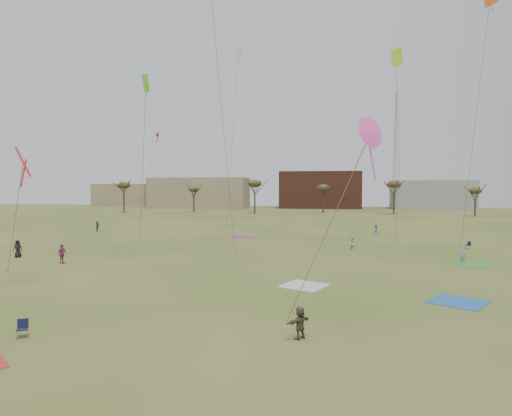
# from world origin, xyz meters

# --- Properties ---
(ground) EXTENTS (260.00, 260.00, 0.00)m
(ground) POSITION_xyz_m (0.00, 0.00, 0.00)
(ground) COLOR #405219
(ground) RESTS_ON ground
(spectator_fore_c) EXTENTS (1.33, 1.41, 1.59)m
(spectator_fore_c) POSITION_xyz_m (4.59, -3.89, 0.80)
(spectator_fore_c) COLOR brown
(spectator_fore_c) RESTS_ON ground
(flyer_mid_a) EXTENTS (1.01, 0.81, 1.81)m
(flyer_mid_a) POSITION_xyz_m (-25.44, 15.33, 0.90)
(flyer_mid_a) COLOR black
(flyer_mid_a) RESTS_ON ground
(flyer_mid_c) EXTENTS (0.54, 0.39, 1.38)m
(flyer_mid_c) POSITION_xyz_m (19.02, 19.05, 0.69)
(flyer_mid_c) COLOR #6EA4B8
(flyer_mid_c) RESTS_ON ground
(spectator_mid_d) EXTENTS (0.61, 1.15, 1.88)m
(spectator_mid_d) POSITION_xyz_m (-18.86, 12.84, 0.94)
(spectator_mid_d) COLOR #A34375
(spectator_mid_d) RESTS_ON ground
(spectator_mid_e) EXTENTS (0.93, 0.95, 1.54)m
(spectator_mid_e) POSITION_xyz_m (9.10, 25.75, 0.77)
(spectator_mid_e) COLOR silver
(spectator_mid_e) RESTS_ON ground
(flyer_far_a) EXTENTS (0.80, 1.62, 1.67)m
(flyer_far_a) POSITION_xyz_m (-30.40, 40.14, 0.84)
(flyer_far_a) COLOR #297B47
(flyer_far_a) RESTS_ON ground
(flyer_far_c) EXTENTS (0.72, 1.06, 1.51)m
(flyer_far_c) POSITION_xyz_m (13.70, 42.07, 0.76)
(flyer_far_c) COLOR #213F98
(flyer_far_c) RESTS_ON ground
(blanket_blue) EXTENTS (4.32, 4.32, 0.03)m
(blanket_blue) POSITION_xyz_m (14.25, 4.25, 0.00)
(blanket_blue) COLOR #2760A9
(blanket_blue) RESTS_ON ground
(blanket_cream) EXTENTS (4.04, 4.04, 0.03)m
(blanket_cream) POSITION_xyz_m (4.36, 7.23, 0.00)
(blanket_cream) COLOR silver
(blanket_cream) RESTS_ON ground
(blanket_plum) EXTENTS (4.61, 4.61, 0.03)m
(blanket_plum) POSITION_xyz_m (-5.76, 36.52, 0.00)
(blanket_plum) COLOR #A5327B
(blanket_plum) RESTS_ON ground
(blanket_olive) EXTENTS (2.83, 2.83, 0.03)m
(blanket_olive) POSITION_xyz_m (19.62, 18.15, 0.00)
(blanket_olive) COLOR green
(blanket_olive) RESTS_ON ground
(camp_chair_left) EXTENTS (0.70, 0.72, 0.87)m
(camp_chair_left) POSITION_xyz_m (-8.85, -5.75, 0.26)
(camp_chair_left) COLOR #131735
(camp_chair_left) RESTS_ON ground
(camp_chair_right) EXTENTS (0.72, 0.70, 0.87)m
(camp_chair_right) POSITION_xyz_m (22.57, 28.70, 0.26)
(camp_chair_right) COLOR #141233
(camp_chair_right) RESTS_ON ground
(kites_aloft) EXTENTS (67.39, 58.12, 27.84)m
(kites_aloft) POSITION_xyz_m (-1.02, 21.60, 21.30)
(kites_aloft) COLOR red
(kites_aloft) RESTS_ON ground
(tree_line) EXTENTS (117.44, 49.32, 8.91)m
(tree_line) POSITION_xyz_m (-2.85, 79.12, 7.09)
(tree_line) COLOR #3A2B1E
(tree_line) RESTS_ON ground
(building_tan) EXTENTS (32.00, 14.00, 10.00)m
(building_tan) POSITION_xyz_m (-35.00, 115.00, 5.00)
(building_tan) COLOR #937F60
(building_tan) RESTS_ON ground
(building_brick) EXTENTS (26.00, 16.00, 12.00)m
(building_brick) POSITION_xyz_m (5.00, 120.00, 6.00)
(building_brick) COLOR brown
(building_brick) RESTS_ON ground
(building_grey) EXTENTS (24.00, 12.00, 9.00)m
(building_grey) POSITION_xyz_m (40.00, 118.00, 4.50)
(building_grey) COLOR gray
(building_grey) RESTS_ON ground
(building_tan_west) EXTENTS (20.00, 12.00, 8.00)m
(building_tan_west) POSITION_xyz_m (-65.00, 122.00, 4.00)
(building_tan_west) COLOR #937F60
(building_tan_west) RESTS_ON ground
(radio_tower) EXTENTS (1.51, 1.72, 41.00)m
(radio_tower) POSITION_xyz_m (30.00, 125.00, 19.21)
(radio_tower) COLOR #9EA3A8
(radio_tower) RESTS_ON ground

